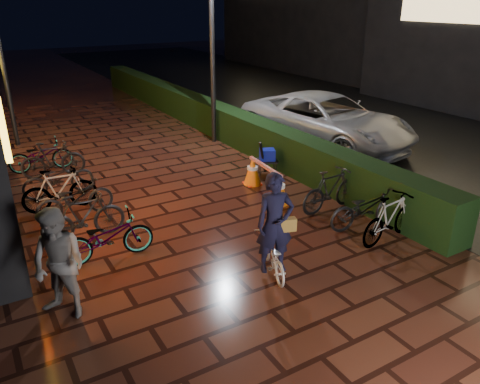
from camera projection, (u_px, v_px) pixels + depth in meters
ground at (245, 252)px, 8.42m from camera, size 80.00×80.00×0.00m
asphalt_road at (387, 126)px, 16.63m from camera, size 11.00×60.00×0.01m
hedge at (206, 114)px, 16.12m from camera, size 0.70×20.00×1.00m
bystander_person at (59, 265)px, 6.45m from camera, size 1.00×1.02×1.66m
van at (326, 120)px, 14.20m from camera, size 3.57×5.95×1.55m
lamp_post_hedge at (212, 41)px, 13.71m from camera, size 0.53×0.20×5.55m
lamp_post_sf at (1, 55)px, 13.50m from camera, size 0.47×0.17×4.92m
cyclist at (274, 238)px, 7.50m from camera, size 0.80×1.32×1.78m
traffic_barrier at (265, 179)px, 10.81m from camera, size 0.56×1.73×0.70m
cart_assembly at (267, 156)px, 11.90m from camera, size 0.69×0.60×0.97m
parked_bikes_storefront at (65, 187)px, 10.13m from camera, size 1.88×6.04×0.93m
parked_bikes_hedge at (361, 205)px, 9.24m from camera, size 1.66×2.19×0.93m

